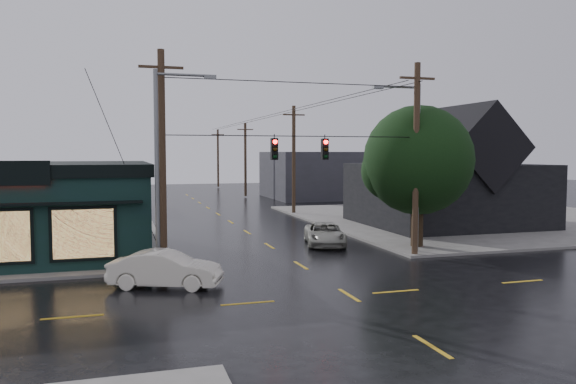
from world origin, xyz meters
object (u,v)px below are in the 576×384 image
object	(u,v)px
utility_pole_nw	(164,271)
suv_silver	(325,234)
corner_tree	(418,160)
utility_pole_ne	(414,257)
sedan_cream	(165,269)

from	to	relation	value
utility_pole_nw	suv_silver	distance (m)	10.90
corner_tree	utility_pole_ne	xyz separation A→B (m)	(-1.36, -2.17, -5.06)
corner_tree	sedan_cream	world-z (taller)	corner_tree
utility_pole_ne	suv_silver	world-z (taller)	utility_pole_ne
utility_pole_nw	sedan_cream	size ratio (longest dim) A/B	2.24
corner_tree	utility_pole_nw	world-z (taller)	corner_tree
utility_pole_ne	suv_silver	xyz separation A→B (m)	(-3.26, 4.85, 0.66)
corner_tree	suv_silver	distance (m)	6.92
utility_pole_nw	corner_tree	bearing A→B (deg)	8.61
suv_silver	corner_tree	bearing A→B (deg)	-15.74
utility_pole_ne	sedan_cream	world-z (taller)	utility_pole_ne
corner_tree	sedan_cream	xyz separation A→B (m)	(-14.54, -5.32, -4.31)
utility_pole_nw	utility_pole_ne	world-z (taller)	same
sedan_cream	utility_pole_nw	bearing A→B (deg)	18.26
corner_tree	utility_pole_ne	world-z (taller)	corner_tree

